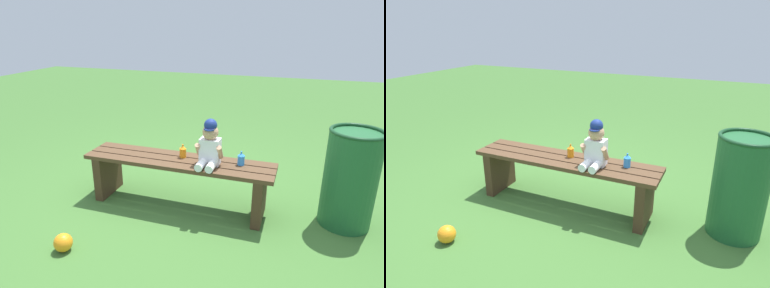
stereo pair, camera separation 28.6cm
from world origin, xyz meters
TOP-DOWN VIEW (x-y plane):
  - ground_plane at (0.00, 0.00)m, footprint 16.00×16.00m
  - park_bench at (0.00, 0.00)m, footprint 1.73×0.38m
  - child_figure at (0.30, -0.02)m, footprint 0.23×0.27m
  - sippy_cup_left at (0.03, 0.06)m, footprint 0.06×0.06m
  - sippy_cup_right at (0.56, 0.06)m, footprint 0.06×0.06m
  - toy_ball at (-0.58, -0.91)m, footprint 0.14×0.14m
  - trash_bin at (1.44, 0.16)m, footprint 0.43×0.43m

SIDE VIEW (x-z plane):
  - ground_plane at x=0.00m, z-range 0.00..0.00m
  - toy_ball at x=-0.58m, z-range 0.00..0.14m
  - park_bench at x=0.00m, z-range 0.09..0.55m
  - trash_bin at x=1.44m, z-range 0.00..0.84m
  - sippy_cup_left at x=0.03m, z-range 0.46..0.58m
  - sippy_cup_right at x=0.56m, z-range 0.46..0.58m
  - child_figure at x=0.30m, z-range 0.43..0.84m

